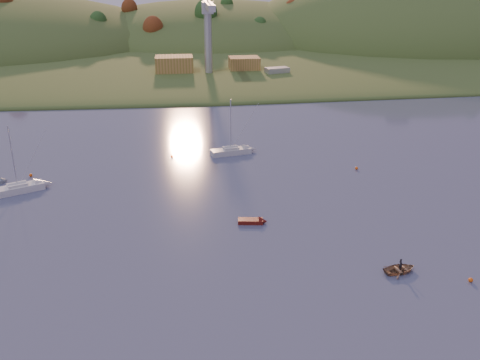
{
  "coord_description": "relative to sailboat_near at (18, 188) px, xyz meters",
  "views": [
    {
      "loc": [
        -8.38,
        -37.36,
        32.03
      ],
      "look_at": [
        0.28,
        32.11,
        3.84
      ],
      "focal_mm": 40.0,
      "sensor_mm": 36.0,
      "label": 1
    }
  ],
  "objects": [
    {
      "name": "dock_crane",
      "position": [
        34.61,
        77.55,
        16.48
      ],
      "size": [
        3.2,
        28.0,
        20.3
      ],
      "color": "#B7B7BC",
      "rests_on": "wharf"
    },
    {
      "name": "ground",
      "position": [
        32.61,
        -40.85,
        -0.69
      ],
      "size": [
        500.0,
        500.0,
        0.0
      ],
      "primitive_type": "plane",
      "color": "#343A56",
      "rests_on": "ground"
    },
    {
      "name": "buoy_1",
      "position": [
        54.17,
        2.96,
        -0.44
      ],
      "size": [
        0.5,
        0.5,
        0.5
      ],
      "primitive_type": "sphere",
      "color": "#F85C0D",
      "rests_on": "ground"
    },
    {
      "name": "buoy_2",
      "position": [
        0.35,
        6.48,
        -0.44
      ],
      "size": [
        0.5,
        0.5,
        0.5
      ],
      "primitive_type": "sphere",
      "color": "#F85C0D",
      "rests_on": "ground"
    },
    {
      "name": "grey_dinghy",
      "position": [
        -3.85,
        4.24,
        -0.45
      ],
      "size": [
        3.27,
        2.69,
        1.18
      ],
      "rotation": [
        0.0,
        0.0,
        0.58
      ],
      "color": "slate",
      "rests_on": "ground"
    },
    {
      "name": "shore_slope",
      "position": [
        32.61,
        124.15,
        -0.69
      ],
      "size": [
        640.0,
        150.0,
        7.0
      ],
      "primitive_type": "ellipsoid",
      "color": "#385221",
      "rests_on": "ground"
    },
    {
      "name": "canoe",
      "position": [
        48.47,
        -29.01,
        -0.29
      ],
      "size": [
        4.31,
        3.46,
        0.79
      ],
      "primitive_type": "imported",
      "rotation": [
        0.0,
        0.0,
        1.78
      ],
      "color": "#8F6D4F",
      "rests_on": "ground"
    },
    {
      "name": "sailboat_near",
      "position": [
        0.0,
        0.0,
        0.0
      ],
      "size": [
        7.77,
        5.26,
        10.44
      ],
      "rotation": [
        0.0,
        0.0,
        0.44
      ],
      "color": "white",
      "rests_on": "ground"
    },
    {
      "name": "hill_center",
      "position": [
        42.61,
        169.15,
        -0.69
      ],
      "size": [
        140.0,
        120.0,
        36.0
      ],
      "primitive_type": "ellipsoid",
      "color": "#385221",
      "rests_on": "ground"
    },
    {
      "name": "far_shore",
      "position": [
        32.61,
        189.15,
        -0.69
      ],
      "size": [
        620.0,
        220.0,
        1.5
      ],
      "primitive_type": "cube",
      "color": "#385221",
      "rests_on": "ground"
    },
    {
      "name": "wharf",
      "position": [
        37.61,
        81.15,
        0.51
      ],
      "size": [
        42.0,
        16.0,
        2.4
      ],
      "primitive_type": "cube",
      "color": "slate",
      "rests_on": "ground"
    },
    {
      "name": "hillside_trees",
      "position": [
        32.61,
        144.15,
        -0.69
      ],
      "size": [
        280.0,
        50.0,
        32.0
      ],
      "primitive_type": null,
      "color": "#1D491A",
      "rests_on": "ground"
    },
    {
      "name": "shed_east",
      "position": [
        45.61,
        83.15,
        3.71
      ],
      "size": [
        9.0,
        7.0,
        4.0
      ],
      "primitive_type": "cube",
      "color": "olive",
      "rests_on": "wharf"
    },
    {
      "name": "red_tender",
      "position": [
        34.3,
        -14.85,
        -0.41
      ],
      "size": [
        4.05,
        1.86,
        1.33
      ],
      "rotation": [
        0.0,
        0.0,
        -0.14
      ],
      "color": "#5D140D",
      "rests_on": "ground"
    },
    {
      "name": "shed_west",
      "position": [
        24.61,
        82.15,
        4.11
      ],
      "size": [
        11.0,
        8.0,
        4.8
      ],
      "primitive_type": "cube",
      "color": "olive",
      "rests_on": "wharf"
    },
    {
      "name": "sailboat_far",
      "position": [
        33.99,
        13.48,
        -0.01
      ],
      "size": [
        7.63,
        3.63,
        10.18
      ],
      "rotation": [
        0.0,
        0.0,
        0.2
      ],
      "color": "silver",
      "rests_on": "ground"
    },
    {
      "name": "work_vessel",
      "position": [
        54.61,
        77.15,
        0.77
      ],
      "size": [
        16.89,
        9.42,
        4.11
      ],
      "rotation": [
        0.0,
        0.0,
        0.25
      ],
      "color": "slate",
      "rests_on": "ground"
    },
    {
      "name": "paddler",
      "position": [
        48.47,
        -29.01,
        0.02
      ],
      "size": [
        0.44,
        0.58,
        1.43
      ],
      "primitive_type": "imported",
      "rotation": [
        0.0,
        0.0,
        1.78
      ],
      "color": "black",
      "rests_on": "ground"
    },
    {
      "name": "buoy_3",
      "position": [
        23.29,
        12.83,
        -0.44
      ],
      "size": [
        0.5,
        0.5,
        0.5
      ],
      "primitive_type": "sphere",
      "color": "#F85C0D",
      "rests_on": "ground"
    },
    {
      "name": "buoy_0",
      "position": [
        55.3,
        -31.9,
        -0.44
      ],
      "size": [
        0.5,
        0.5,
        0.5
      ],
      "primitive_type": "sphere",
      "color": "#F85C0D",
      "rests_on": "ground"
    },
    {
      "name": "hill_right",
      "position": [
        127.61,
        154.15,
        -0.69
      ],
      "size": [
        150.0,
        130.0,
        60.0
      ],
      "primitive_type": "ellipsoid",
      "color": "#385221",
      "rests_on": "ground"
    }
  ]
}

